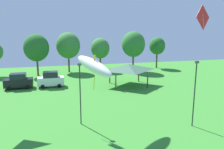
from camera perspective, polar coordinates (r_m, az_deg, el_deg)
kite_flying_3 at (r=21.79m, az=21.02°, el=12.74°), size 1.89×1.00×2.10m
kite_flying_4 at (r=15.42m, az=-4.39°, el=2.04°), size 2.41×3.65×2.36m
parked_car_leftmost at (r=40.16m, az=-21.58°, el=-1.48°), size 4.36×2.13×2.44m
parked_car_second_from_left at (r=39.50m, az=-14.51°, el=-1.16°), size 4.16×1.95×2.54m
park_pavilion at (r=38.95m, az=3.91°, el=1.79°), size 6.79×5.52×3.60m
light_post_0 at (r=23.90m, az=-7.68°, el=-3.83°), size 0.36×0.20×6.34m
light_post_1 at (r=24.56m, az=19.28°, el=-3.62°), size 0.36×0.20×6.65m
treeline_tree_2 at (r=48.13m, az=-17.74°, el=6.13°), size 4.82×4.82×8.14m
treeline_tree_3 at (r=50.31m, az=-10.49°, el=6.86°), size 4.93×4.93×8.29m
treeline_tree_4 at (r=51.33m, az=-2.85°, el=6.30°), size 4.01×4.01×7.03m
treeline_tree_5 at (r=50.46m, az=5.17°, el=7.25°), size 4.90×4.90×8.47m
treeline_tree_6 at (r=55.15m, az=10.82°, el=6.75°), size 3.60×3.60×7.04m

